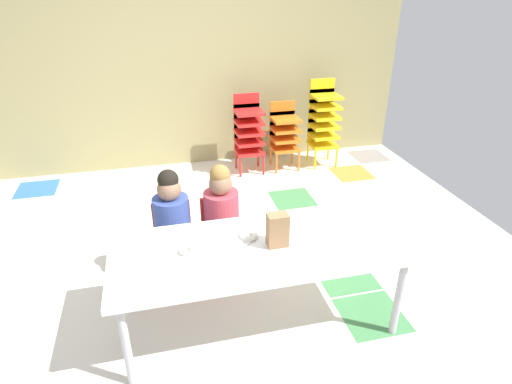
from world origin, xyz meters
TOP-DOWN VIEW (x-y plane):
  - ground_plane at (0.01, 0.01)m, footprint 5.26×4.41m
  - back_wall at (0.00, 2.20)m, footprint 5.26×0.10m
  - craft_table at (0.11, -0.76)m, footprint 1.84×0.76m
  - seated_child_near_camera at (-0.39, -0.15)m, footprint 0.32×0.32m
  - seated_child_middle_seat at (-0.02, -0.15)m, footprint 0.35×0.35m
  - kid_chair_red_stack at (0.62, 1.75)m, footprint 0.32×0.30m
  - kid_chair_orange_stack at (1.06, 1.75)m, footprint 0.32×0.30m
  - kid_chair_yellow_stack at (1.55, 1.75)m, footprint 0.32×0.30m
  - paper_bag_brown at (0.23, -0.77)m, footprint 0.13×0.09m
  - paper_plate_near_edge at (-0.33, -0.73)m, footprint 0.18×0.18m
  - paper_plate_center_table at (-0.00, -0.66)m, footprint 0.18×0.18m
  - donut_powdered_on_plate at (-0.33, -0.73)m, footprint 0.10×0.10m
  - donut_powdered_loose at (0.07, -0.65)m, footprint 0.12×0.12m

SIDE VIEW (x-z plane):
  - ground_plane at x=0.01m, z-range -0.02..0.00m
  - kid_chair_orange_stack at x=1.06m, z-range 0.06..0.86m
  - kid_chair_red_stack at x=0.62m, z-range 0.06..0.98m
  - seated_child_near_camera at x=-0.39m, z-range 0.10..1.01m
  - seated_child_middle_seat at x=-0.02m, z-range 0.10..1.01m
  - craft_table at x=0.11m, z-range 0.26..0.88m
  - kid_chair_yellow_stack at x=1.55m, z-range 0.06..1.10m
  - paper_plate_near_edge at x=-0.33m, z-range 0.62..0.62m
  - paper_plate_center_table at x=0.00m, z-range 0.62..0.62m
  - donut_powdered_loose at x=0.07m, z-range 0.62..0.65m
  - donut_powdered_on_plate at x=-0.33m, z-range 0.62..0.65m
  - paper_bag_brown at x=0.23m, z-range 0.62..0.84m
  - back_wall at x=0.00m, z-range 0.00..2.52m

